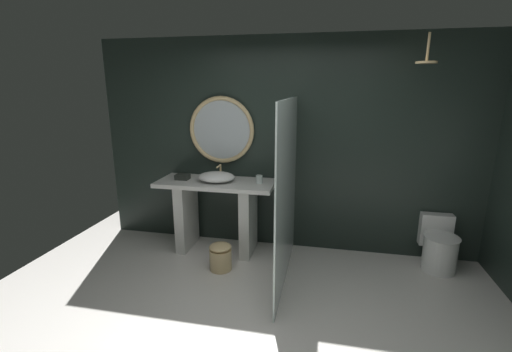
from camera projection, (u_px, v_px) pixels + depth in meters
name	position (u px, v px, depth m)	size (l,w,h in m)	color
ground_plane	(256.00, 342.00, 2.84)	(5.76, 5.76, 0.00)	silver
back_wall_panel	(288.00, 146.00, 4.32)	(4.80, 0.10, 2.60)	#1E2823
vanity_counter	(217.00, 208.00, 4.33)	(1.43, 0.58, 0.90)	silver
vessel_sink	(216.00, 177.00, 4.21)	(0.45, 0.37, 0.18)	white
tumbler_cup	(259.00, 179.00, 4.14)	(0.08, 0.08, 0.10)	silver
tissue_box	(183.00, 177.00, 4.32)	(0.16, 0.13, 0.06)	#282D28
round_wall_mirror	(221.00, 130.00, 4.35)	(0.84, 0.05, 0.84)	#D6B77F
shower_glass_panel	(287.00, 193.00, 3.58)	(0.02, 1.59, 1.91)	silver
rain_shower_head	(427.00, 60.00, 3.27)	(0.19, 0.19, 0.28)	#D6B77F
toilet	(438.00, 245.00, 3.96)	(0.37, 0.56, 0.58)	white
waste_bin	(221.00, 256.00, 3.94)	(0.25, 0.25, 0.31)	#D6B77F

